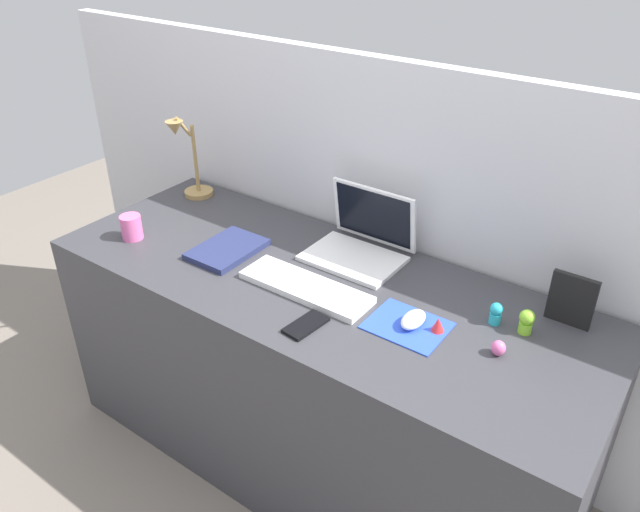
# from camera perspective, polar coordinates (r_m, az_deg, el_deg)

# --- Properties ---
(ground_plane) EXTENTS (6.00, 6.00, 0.00)m
(ground_plane) POSITION_cam_1_polar(r_m,az_deg,el_deg) (2.36, -0.17, -17.56)
(ground_plane) COLOR slate
(back_wall) EXTENTS (2.95, 0.05, 1.33)m
(back_wall) POSITION_cam_1_polar(r_m,az_deg,el_deg) (2.18, 5.52, 0.36)
(back_wall) COLOR silver
(back_wall) RESTS_ON ground_plane
(desk) EXTENTS (1.75, 0.66, 0.74)m
(desk) POSITION_cam_1_polar(r_m,az_deg,el_deg) (2.10, -0.18, -10.81)
(desk) COLOR #38383D
(desk) RESTS_ON ground_plane
(laptop) EXTENTS (0.30, 0.25, 0.21)m
(laptop) POSITION_cam_1_polar(r_m,az_deg,el_deg) (1.99, 3.91, 1.58)
(laptop) COLOR white
(laptop) RESTS_ON desk
(keyboard) EXTENTS (0.41, 0.13, 0.02)m
(keyboard) POSITION_cam_1_polar(r_m,az_deg,el_deg) (1.83, -1.35, -2.87)
(keyboard) COLOR white
(keyboard) RESTS_ON desk
(mousepad) EXTENTS (0.21, 0.17, 0.00)m
(mousepad) POSITION_cam_1_polar(r_m,az_deg,el_deg) (1.70, 8.02, -6.35)
(mousepad) COLOR blue
(mousepad) RESTS_ON desk
(mouse) EXTENTS (0.06, 0.10, 0.03)m
(mouse) POSITION_cam_1_polar(r_m,az_deg,el_deg) (1.70, 8.57, -5.79)
(mouse) COLOR white
(mouse) RESTS_ON mousepad
(cell_phone) EXTENTS (0.08, 0.13, 0.01)m
(cell_phone) POSITION_cam_1_polar(r_m,az_deg,el_deg) (1.69, -1.30, -6.35)
(cell_phone) COLOR black
(cell_phone) RESTS_ON desk
(desk_lamp) EXTENTS (0.11, 0.17, 0.33)m
(desk_lamp) POSITION_cam_1_polar(r_m,az_deg,el_deg) (2.38, -12.00, 8.52)
(desk_lamp) COLOR #A5844C
(desk_lamp) RESTS_ON desk
(notebook_pad) EXTENTS (0.17, 0.24, 0.02)m
(notebook_pad) POSITION_cam_1_polar(r_m,az_deg,el_deg) (2.04, -8.51, 0.62)
(notebook_pad) COLOR navy
(notebook_pad) RESTS_ON desk
(picture_frame) EXTENTS (0.12, 0.02, 0.15)m
(picture_frame) POSITION_cam_1_polar(r_m,az_deg,el_deg) (1.79, 22.11, -3.77)
(picture_frame) COLOR black
(picture_frame) RESTS_ON desk
(coffee_mug) EXTENTS (0.07, 0.07, 0.08)m
(coffee_mug) POSITION_cam_1_polar(r_m,az_deg,el_deg) (2.18, -16.93, 2.55)
(coffee_mug) COLOR pink
(coffee_mug) RESTS_ON desk
(toy_figurine_pink) EXTENTS (0.04, 0.04, 0.04)m
(toy_figurine_pink) POSITION_cam_1_polar(r_m,az_deg,el_deg) (1.65, 16.06, -8.12)
(toy_figurine_pink) COLOR pink
(toy_figurine_pink) RESTS_ON desk
(toy_figurine_red) EXTENTS (0.04, 0.04, 0.04)m
(toy_figurine_red) POSITION_cam_1_polar(r_m,az_deg,el_deg) (1.69, 10.78, -6.26)
(toy_figurine_red) COLOR red
(toy_figurine_red) RESTS_ON desk
(toy_figurine_lime) EXTENTS (0.04, 0.04, 0.07)m
(toy_figurine_lime) POSITION_cam_1_polar(r_m,az_deg,el_deg) (1.73, 18.43, -5.68)
(toy_figurine_lime) COLOR #8CDB33
(toy_figurine_lime) RESTS_ON desk
(toy_figurine_cyan) EXTENTS (0.03, 0.03, 0.06)m
(toy_figurine_cyan) POSITION_cam_1_polar(r_m,az_deg,el_deg) (1.75, 15.85, -5.05)
(toy_figurine_cyan) COLOR #28B7CC
(toy_figurine_cyan) RESTS_ON desk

